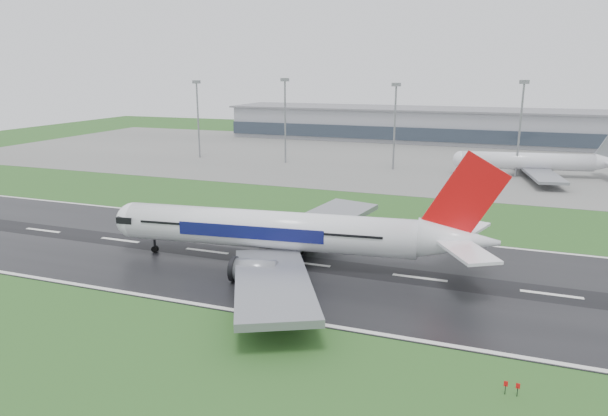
% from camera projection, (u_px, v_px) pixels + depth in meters
% --- Properties ---
extents(ground, '(520.00, 520.00, 0.00)m').
position_uv_depth(ground, '(420.00, 278.00, 90.09)').
color(ground, '#234F1D').
rests_on(ground, ground).
extents(runway, '(400.00, 45.00, 0.10)m').
position_uv_depth(runway, '(420.00, 278.00, 90.07)').
color(runway, black).
rests_on(runway, ground).
extents(apron, '(400.00, 130.00, 0.08)m').
position_uv_depth(apron, '(470.00, 162.00, 203.85)').
color(apron, slate).
rests_on(apron, ground).
extents(terminal, '(240.00, 36.00, 15.00)m').
position_uv_depth(terminal, '(480.00, 127.00, 256.64)').
color(terminal, gray).
rests_on(terminal, ground).
extents(main_airliner, '(75.43, 72.56, 20.20)m').
position_uv_depth(main_airliner, '(294.00, 208.00, 94.19)').
color(main_airliner, white).
rests_on(main_airliner, runway).
extents(parked_airliner, '(61.23, 58.22, 15.68)m').
position_uv_depth(parked_airliner, '(534.00, 152.00, 174.74)').
color(parked_airliner, silver).
rests_on(parked_airliner, apron).
extents(floodmast_0, '(0.64, 0.64, 28.55)m').
position_uv_depth(floodmast_0, '(198.00, 121.00, 211.28)').
color(floodmast_0, gray).
rests_on(floodmast_0, ground).
extents(floodmast_1, '(0.64, 0.64, 29.56)m').
position_uv_depth(floodmast_1, '(285.00, 123.00, 199.00)').
color(floodmast_1, gray).
rests_on(floodmast_1, ground).
extents(floodmast_2, '(0.64, 0.64, 28.19)m').
position_uv_depth(floodmast_2, '(395.00, 129.00, 185.73)').
color(floodmast_2, gray).
rests_on(floodmast_2, ground).
extents(floodmast_3, '(0.64, 0.64, 29.33)m').
position_uv_depth(floodmast_3, '(520.00, 131.00, 172.30)').
color(floodmast_3, gray).
rests_on(floodmast_3, ground).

